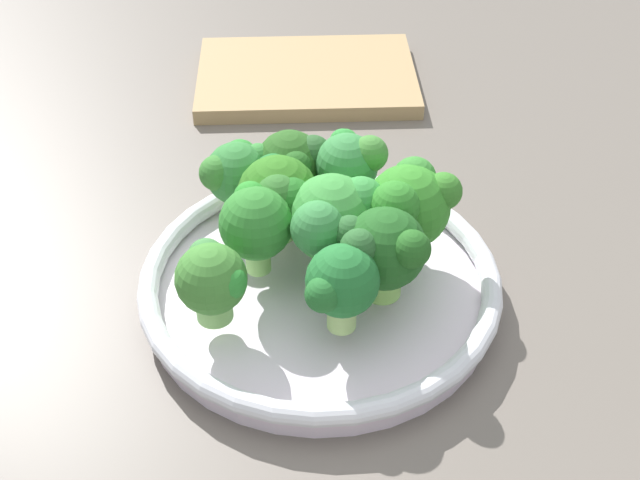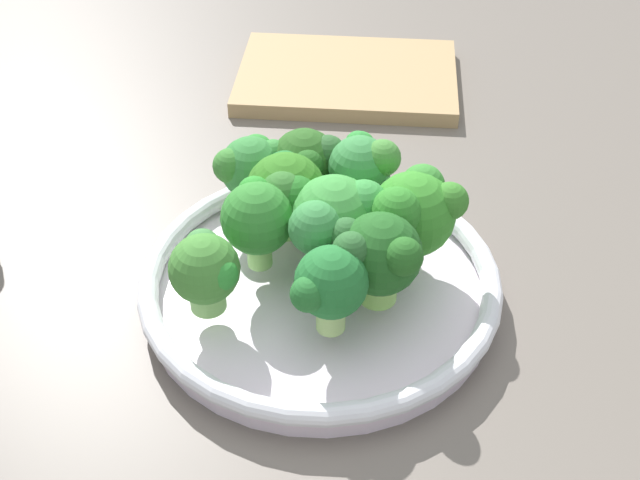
# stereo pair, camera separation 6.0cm
# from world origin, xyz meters

# --- Properties ---
(ground_plane) EXTENTS (1.30, 1.30, 0.03)m
(ground_plane) POSITION_xyz_m (0.00, 0.00, -0.01)
(ground_plane) COLOR #6B6259
(bowl) EXTENTS (0.27, 0.27, 0.03)m
(bowl) POSITION_xyz_m (0.01, -0.02, 0.01)
(bowl) COLOR white
(bowl) RESTS_ON ground_plane
(broccoli_floret_0) EXTENTS (0.07, 0.08, 0.07)m
(broccoli_floret_0) POSITION_xyz_m (0.02, -0.01, 0.07)
(broccoli_floret_0) COLOR #87B653
(broccoli_floret_0) RESTS_ON bowl
(broccoli_floret_1) EXTENTS (0.05, 0.05, 0.07)m
(broccoli_floret_1) POSITION_xyz_m (0.02, -0.08, 0.07)
(broccoli_floret_1) COLOR #A2C970
(broccoli_floret_1) RESTS_ON bowl
(broccoli_floret_2) EXTENTS (0.06, 0.08, 0.07)m
(broccoli_floret_2) POSITION_xyz_m (-0.02, 0.02, 0.07)
(broccoli_floret_2) COLOR #8FC965
(broccoli_floret_2) RESTS_ON bowl
(broccoli_floret_3) EXTENTS (0.06, 0.06, 0.06)m
(broccoli_floret_3) POSITION_xyz_m (-0.02, 0.06, 0.06)
(broccoli_floret_3) COLOR #8DC55A
(broccoli_floret_3) RESTS_ON bowl
(broccoli_floret_4) EXTENTS (0.05, 0.05, 0.06)m
(broccoli_floret_4) POSITION_xyz_m (-0.06, -0.07, 0.06)
(broccoli_floret_4) COLOR #80C060
(broccoli_floret_4) RESTS_ON bowl
(broccoli_floret_5) EXTENTS (0.07, 0.07, 0.07)m
(broccoli_floret_5) POSITION_xyz_m (0.07, 0.01, 0.07)
(broccoli_floret_5) COLOR #9BD872
(broccoli_floret_5) RESTS_ON bowl
(broccoli_floret_6) EXTENTS (0.05, 0.05, 0.07)m
(broccoli_floret_6) POSITION_xyz_m (-0.04, -0.02, 0.07)
(broccoli_floret_6) COLOR #91CD69
(broccoli_floret_6) RESTS_ON bowl
(broccoli_floret_7) EXTENTS (0.06, 0.06, 0.07)m
(broccoli_floret_7) POSITION_xyz_m (0.03, 0.06, 0.07)
(broccoli_floret_7) COLOR #88C95A
(broccoli_floret_7) RESTS_ON bowl
(broccoli_floret_8) EXTENTS (0.06, 0.05, 0.06)m
(broccoli_floret_8) POSITION_xyz_m (-0.06, 0.05, 0.06)
(broccoli_floret_8) COLOR #8CC05B
(broccoli_floret_8) RESTS_ON bowl
(broccoli_floret_9) EXTENTS (0.07, 0.06, 0.07)m
(broccoli_floret_9) POSITION_xyz_m (0.05, -0.05, 0.07)
(broccoli_floret_9) COLOR #89C257
(broccoli_floret_9) RESTS_ON bowl
(cutting_board) EXTENTS (0.24, 0.17, 0.02)m
(cutting_board) POSITION_xyz_m (-0.02, 0.31, 0.01)
(cutting_board) COLOR tan
(cutting_board) RESTS_ON ground_plane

